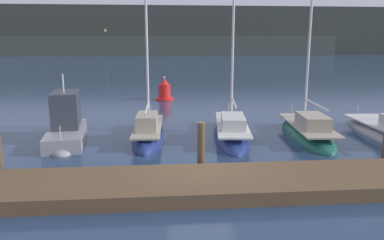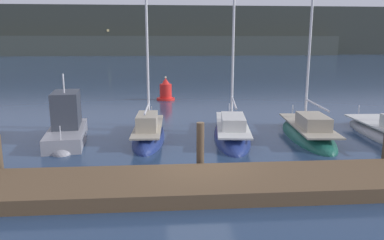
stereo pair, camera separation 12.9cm
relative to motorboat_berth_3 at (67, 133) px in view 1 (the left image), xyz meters
name	(u,v)px [view 1 (the left image)]	position (x,y,z in m)	size (l,w,h in m)	color
ground_plane	(201,174)	(5.96, -5.08, -0.43)	(400.00, 400.00, 0.00)	navy
dock	(207,184)	(5.96, -6.66, -0.20)	(34.65, 2.80, 0.45)	brown
mooring_pile_2	(201,148)	(5.96, -5.01, 0.52)	(0.28, 0.28, 1.90)	#4C3D2D
motorboat_berth_3	(67,133)	(0.00, 0.00, 0.00)	(2.43, 5.32, 3.84)	gray
sailboat_berth_4	(148,136)	(3.91, 0.17, -0.29)	(1.76, 6.27, 9.61)	navy
sailboat_berth_5	(232,134)	(8.10, 0.18, -0.30)	(2.74, 7.37, 10.13)	navy
sailboat_berth_6	(307,134)	(11.89, -0.24, -0.29)	(2.59, 6.89, 9.92)	#195647
channel_buoy	(164,91)	(4.91, 12.64, 0.29)	(1.48, 1.48, 1.93)	red
hillside_backdrop	(158,33)	(4.28, 120.77, 7.28)	(240.00, 23.00, 16.70)	#333833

